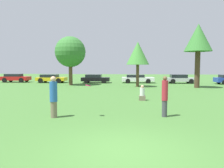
% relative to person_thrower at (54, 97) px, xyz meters
% --- Properties ---
extents(ground_plane, '(120.00, 120.00, 0.00)m').
position_rel_person_thrower_xyz_m(ground_plane, '(3.42, -3.66, -0.98)').
color(ground_plane, '#3D6B2D').
extents(person_thrower, '(0.34, 0.34, 1.91)m').
position_rel_person_thrower_xyz_m(person_thrower, '(0.00, 0.00, 0.00)').
color(person_thrower, '#726651').
rests_on(person_thrower, ground).
extents(person_catcher, '(0.28, 0.28, 1.91)m').
position_rel_person_thrower_xyz_m(person_catcher, '(5.10, 0.70, 0.00)').
color(person_catcher, '#3F3F47').
rests_on(person_catcher, ground).
extents(frisbee, '(0.27, 0.26, 0.13)m').
position_rel_person_thrower_xyz_m(frisbee, '(1.57, 0.26, 0.50)').
color(frisbee, '#F21E72').
extents(bystander_sitting, '(0.44, 0.37, 1.08)m').
position_rel_person_thrower_xyz_m(bystander_sitting, '(4.22, 5.60, -0.54)').
color(bystander_sitting, '#726651').
rests_on(bystander_sitting, ground).
extents(tree_0, '(3.81, 3.81, 6.08)m').
position_rel_person_thrower_xyz_m(tree_0, '(-4.38, 17.21, 3.16)').
color(tree_0, brown).
rests_on(tree_0, ground).
extents(tree_1, '(2.61, 2.61, 5.18)m').
position_rel_person_thrower_xyz_m(tree_1, '(3.98, 15.84, 2.85)').
color(tree_1, brown).
rests_on(tree_1, ground).
extents(tree_2, '(2.99, 2.99, 6.98)m').
position_rel_person_thrower_xyz_m(tree_2, '(10.50, 15.37, 4.36)').
color(tree_2, '#473323').
rests_on(tree_2, ground).
extents(parked_car_red, '(4.12, 2.05, 1.24)m').
position_rel_person_thrower_xyz_m(parked_car_red, '(-14.11, 21.32, -0.30)').
color(parked_car_red, red).
rests_on(parked_car_red, ground).
extents(parked_car_yellow, '(4.24, 2.20, 1.20)m').
position_rel_person_thrower_xyz_m(parked_car_yellow, '(-8.41, 20.93, -0.32)').
color(parked_car_yellow, gold).
rests_on(parked_car_yellow, ground).
extents(parked_car_black, '(4.07, 2.19, 1.20)m').
position_rel_person_thrower_xyz_m(parked_car_black, '(-2.01, 21.36, -0.34)').
color(parked_car_black, black).
rests_on(parked_car_black, ground).
extents(parked_car_white, '(4.61, 2.18, 1.16)m').
position_rel_person_thrower_xyz_m(parked_car_white, '(3.99, 21.86, -0.35)').
color(parked_car_white, silver).
rests_on(parked_car_white, ground).
extents(parked_car_silver, '(4.02, 1.99, 1.23)m').
position_rel_person_thrower_xyz_m(parked_car_silver, '(9.93, 21.74, -0.33)').
color(parked_car_silver, '#B2B2B7').
rests_on(parked_car_silver, ground).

